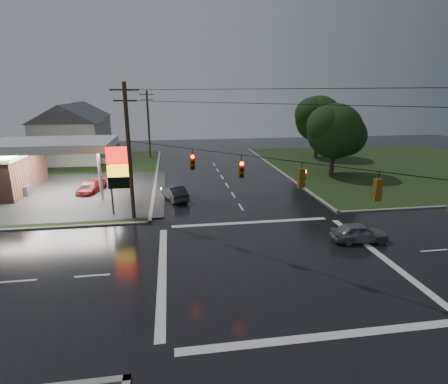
{
  "coord_description": "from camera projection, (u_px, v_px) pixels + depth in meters",
  "views": [
    {
      "loc": [
        -6.2,
        -19.03,
        10.21
      ],
      "look_at": [
        -2.37,
        5.89,
        3.0
      ],
      "focal_mm": 28.0,
      "sensor_mm": 36.0,
      "label": 1
    }
  ],
  "objects": [
    {
      "name": "ground",
      "position": [
        276.0,
        262.0,
        21.8
      ],
      "size": [
        120.0,
        120.0,
        0.0
      ],
      "primitive_type": "plane",
      "color": "black",
      "rests_on": "ground"
    },
    {
      "name": "grass_nw",
      "position": [
        8.0,
        179.0,
        42.7
      ],
      "size": [
        36.0,
        36.0,
        0.08
      ],
      "primitive_type": "cube",
      "color": "black",
      "rests_on": "ground"
    },
    {
      "name": "grass_ne",
      "position": [
        397.0,
        166.0,
        50.3
      ],
      "size": [
        36.0,
        36.0,
        0.08
      ],
      "primitive_type": "cube",
      "color": "black",
      "rests_on": "ground"
    },
    {
      "name": "pylon_sign",
      "position": [
        120.0,
        169.0,
        29.14
      ],
      "size": [
        2.0,
        0.35,
        6.0
      ],
      "color": "#59595E",
      "rests_on": "ground"
    },
    {
      "name": "utility_pole_nw",
      "position": [
        129.0,
        151.0,
        27.87
      ],
      "size": [
        2.2,
        0.32,
        11.0
      ],
      "color": "#382619",
      "rests_on": "ground"
    },
    {
      "name": "utility_pole_n",
      "position": [
        148.0,
        124.0,
        55.02
      ],
      "size": [
        2.2,
        0.32,
        10.5
      ],
      "color": "#382619",
      "rests_on": "ground"
    },
    {
      "name": "traffic_signals",
      "position": [
        281.0,
        160.0,
        20.01
      ],
      "size": [
        26.87,
        26.87,
        1.47
      ],
      "color": "black",
      "rests_on": "ground"
    },
    {
      "name": "house_near",
      "position": [
        70.0,
        133.0,
        51.74
      ],
      "size": [
        11.05,
        8.48,
        8.6
      ],
      "color": "silver",
      "rests_on": "ground"
    },
    {
      "name": "house_far",
      "position": [
        82.0,
        126.0,
        63.0
      ],
      "size": [
        11.05,
        8.48,
        8.6
      ],
      "color": "silver",
      "rests_on": "ground"
    },
    {
      "name": "tree_ne_near",
      "position": [
        336.0,
        131.0,
        43.24
      ],
      "size": [
        7.99,
        6.8,
        8.98
      ],
      "color": "black",
      "rests_on": "ground"
    },
    {
      "name": "tree_ne_far",
      "position": [
        319.0,
        119.0,
        54.91
      ],
      "size": [
        8.46,
        7.2,
        9.8
      ],
      "color": "black",
      "rests_on": "ground"
    },
    {
      "name": "car_north",
      "position": [
        175.0,
        193.0,
        34.29
      ],
      "size": [
        2.75,
        4.65,
        1.45
      ],
      "primitive_type": "imported",
      "rotation": [
        0.0,
        0.0,
        3.44
      ],
      "color": "#22242A",
      "rests_on": "ground"
    },
    {
      "name": "car_crossing",
      "position": [
        359.0,
        232.0,
        24.7
      ],
      "size": [
        4.04,
        1.84,
        1.34
      ],
      "primitive_type": "imported",
      "rotation": [
        0.0,
        0.0,
        1.51
      ],
      "color": "slate",
      "rests_on": "ground"
    },
    {
      "name": "car_pump",
      "position": [
        92.0,
        187.0,
        36.76
      ],
      "size": [
        2.99,
        4.7,
        1.27
      ],
      "primitive_type": "imported",
      "rotation": [
        0.0,
        0.0,
        -0.3
      ],
      "color": "maroon",
      "rests_on": "ground"
    }
  ]
}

